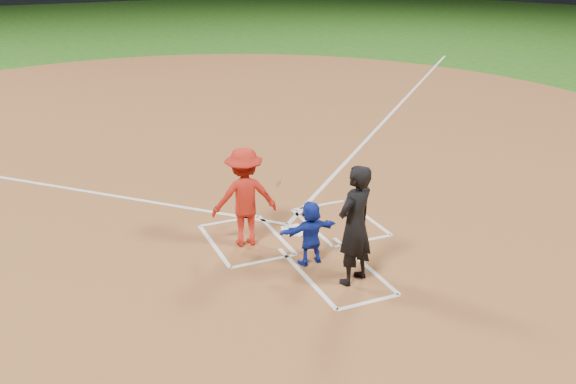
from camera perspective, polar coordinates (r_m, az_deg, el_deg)
name	(u,v)px	position (r m, az deg, el deg)	size (l,w,h in m)	color
ground	(294,231)	(12.22, 0.54, -3.50)	(120.00, 120.00, 0.00)	#225615
home_plate_dirt	(203,144)	(17.50, -7.54, 4.29)	(28.00, 28.00, 0.01)	brown
home_plate	(294,230)	(12.22, 0.54, -3.42)	(0.60, 0.60, 0.02)	white
catcher	(311,233)	(10.83, 2.02, -3.64)	(1.05, 0.33, 1.13)	#152AAA
umpire	(355,225)	(10.13, 5.97, -2.95)	(0.73, 0.48, 1.99)	black
chalk_markings	(211,151)	(16.84, -6.85, 3.66)	(28.35, 17.32, 0.01)	white
batter_at_plate	(245,197)	(11.39, -3.88, -0.45)	(1.44, 0.96, 1.82)	red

